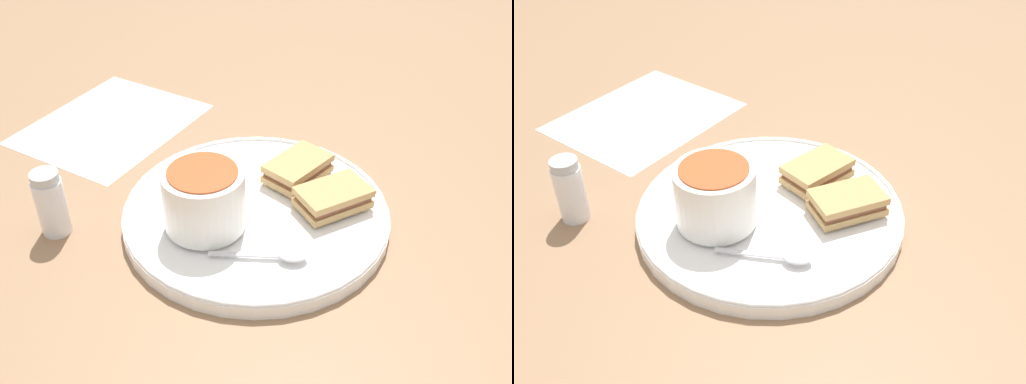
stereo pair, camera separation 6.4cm
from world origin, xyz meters
The scene contains 8 objects.
ground_plane centered at (0.00, 0.00, 0.00)m, with size 2.40×2.40×0.00m, color #8E6B4C.
plate centered at (0.00, 0.00, 0.01)m, with size 0.34×0.34×0.02m.
soup_bowl centered at (0.04, 0.06, 0.06)m, with size 0.10×0.10×0.08m.
spoon centered at (-0.07, 0.07, 0.03)m, with size 0.11×0.05×0.01m.
sandwich_half_near centered at (-0.09, -0.04, 0.04)m, with size 0.10×0.10×0.03m.
sandwich_half_far centered at (-0.03, -0.08, 0.04)m, with size 0.08×0.10×0.03m.
salt_shaker centered at (0.22, 0.12, 0.04)m, with size 0.04×0.04×0.09m.
menu_sheet centered at (0.31, -0.13, 0.00)m, with size 0.25×0.29×0.00m.
Camera 1 is at (-0.23, 0.54, 0.49)m, focal length 42.00 mm.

